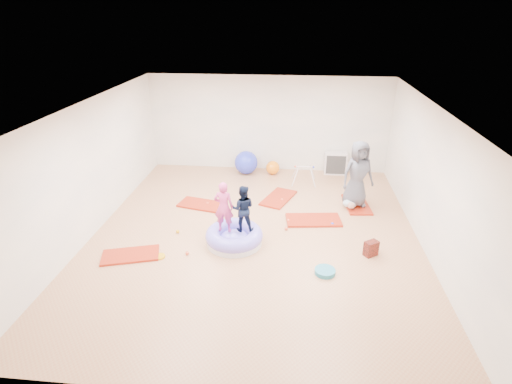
# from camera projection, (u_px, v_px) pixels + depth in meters

# --- Properties ---
(room) EXTENTS (7.01, 8.01, 2.81)m
(room) POSITION_uv_depth(u_px,v_px,m) (255.00, 176.00, 8.10)
(room) COLOR tan
(room) RESTS_ON ground
(gym_mat_front_left) EXTENTS (1.22, 0.84, 0.05)m
(gym_mat_front_left) POSITION_uv_depth(u_px,v_px,m) (130.00, 255.00, 7.95)
(gym_mat_front_left) COLOR #AD2B0D
(gym_mat_front_left) RESTS_ON ground
(gym_mat_mid_left) EXTENTS (1.25, 0.83, 0.05)m
(gym_mat_mid_left) POSITION_uv_depth(u_px,v_px,m) (202.00, 205.00, 9.99)
(gym_mat_mid_left) COLOR #AD2B0D
(gym_mat_mid_left) RESTS_ON ground
(gym_mat_center_back) EXTENTS (0.97, 1.29, 0.05)m
(gym_mat_center_back) POSITION_uv_depth(u_px,v_px,m) (278.00, 198.00, 10.33)
(gym_mat_center_back) COLOR #AD2B0D
(gym_mat_center_back) RESTS_ON ground
(gym_mat_right) EXTENTS (1.32, 0.77, 0.05)m
(gym_mat_right) POSITION_uv_depth(u_px,v_px,m) (313.00, 220.00, 9.26)
(gym_mat_right) COLOR #AD2B0D
(gym_mat_right) RESTS_ON ground
(gym_mat_rear_right) EXTENTS (0.66, 1.17, 0.05)m
(gym_mat_rear_right) POSITION_uv_depth(u_px,v_px,m) (357.00, 204.00, 10.00)
(gym_mat_rear_right) COLOR #AD2B0D
(gym_mat_rear_right) RESTS_ON ground
(inflatable_cushion) EXTENTS (1.20, 1.20, 0.38)m
(inflatable_cushion) POSITION_uv_depth(u_px,v_px,m) (234.00, 237.00, 8.34)
(inflatable_cushion) COLOR silver
(inflatable_cushion) RESTS_ON ground
(child_pink) EXTENTS (0.41, 0.28, 1.09)m
(child_pink) POSITION_uv_depth(u_px,v_px,m) (224.00, 205.00, 8.04)
(child_pink) COLOR #C73A7C
(child_pink) RESTS_ON inflatable_cushion
(child_navy) EXTENTS (0.50, 0.40, 1.00)m
(child_navy) POSITION_uv_depth(u_px,v_px,m) (243.00, 206.00, 8.08)
(child_navy) COLOR black
(child_navy) RESTS_ON inflatable_cushion
(adult_caregiver) EXTENTS (0.94, 0.78, 1.65)m
(adult_caregiver) POSITION_uv_depth(u_px,v_px,m) (358.00, 174.00, 9.58)
(adult_caregiver) COLOR #4A4C57
(adult_caregiver) RESTS_ON gym_mat_rear_right
(infant) EXTENTS (0.36, 0.36, 0.21)m
(infant) POSITION_uv_depth(u_px,v_px,m) (350.00, 204.00, 9.73)
(infant) COLOR #A6BECB
(infant) RESTS_ON gym_mat_rear_right
(ball_pit_balls) EXTENTS (3.48, 2.72, 0.07)m
(ball_pit_balls) POSITION_uv_depth(u_px,v_px,m) (251.00, 219.00, 9.26)
(ball_pit_balls) COLOR #E75636
(ball_pit_balls) RESTS_ON ground
(exercise_ball_blue) EXTENTS (0.68, 0.68, 0.68)m
(exercise_ball_blue) POSITION_uv_depth(u_px,v_px,m) (246.00, 163.00, 11.80)
(exercise_ball_blue) COLOR blue
(exercise_ball_blue) RESTS_ON ground
(exercise_ball_orange) EXTENTS (0.40, 0.40, 0.40)m
(exercise_ball_orange) POSITION_uv_depth(u_px,v_px,m) (273.00, 168.00, 11.81)
(exercise_ball_orange) COLOR orange
(exercise_ball_orange) RESTS_ON ground
(infant_play_gym) EXTENTS (0.67, 0.64, 0.52)m
(infant_play_gym) POSITION_uv_depth(u_px,v_px,m) (304.00, 172.00, 11.11)
(infant_play_gym) COLOR silver
(infant_play_gym) RESTS_ON ground
(cube_shelf) EXTENTS (0.65, 0.32, 0.65)m
(cube_shelf) POSITION_uv_depth(u_px,v_px,m) (335.00, 163.00, 11.80)
(cube_shelf) COLOR silver
(cube_shelf) RESTS_ON ground
(balance_disc) EXTENTS (0.39, 0.39, 0.09)m
(balance_disc) POSITION_uv_depth(u_px,v_px,m) (325.00, 271.00, 7.42)
(balance_disc) COLOR teal
(balance_disc) RESTS_ON ground
(backpack) EXTENTS (0.32, 0.29, 0.31)m
(backpack) POSITION_uv_depth(u_px,v_px,m) (371.00, 248.00, 7.93)
(backpack) COLOR maroon
(backpack) RESTS_ON ground
(yellow_toy) EXTENTS (0.22, 0.22, 0.03)m
(yellow_toy) POSITION_uv_depth(u_px,v_px,m) (160.00, 257.00, 7.91)
(yellow_toy) COLOR gold
(yellow_toy) RESTS_ON ground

